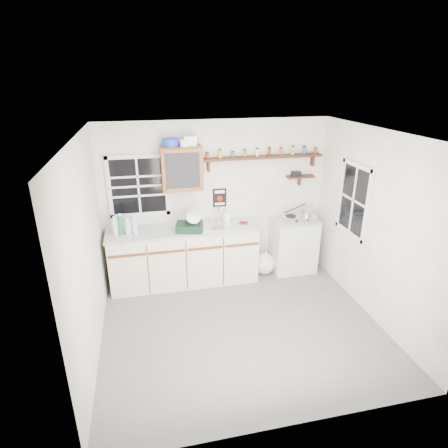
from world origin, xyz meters
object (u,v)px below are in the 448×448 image
(upper_cabinet, at_px, (182,168))
(spice_shelf, at_px, (263,157))
(dish_rack, at_px, (190,225))
(main_cabinet, at_px, (184,255))
(hotplate, at_px, (299,217))
(right_cabinet, at_px, (293,244))

(upper_cabinet, xyz_separation_m, spice_shelf, (1.28, 0.07, 0.10))
(spice_shelf, height_order, dish_rack, spice_shelf)
(main_cabinet, xyz_separation_m, hotplate, (1.89, 0.01, 0.48))
(spice_shelf, bearing_deg, main_cabinet, -170.81)
(right_cabinet, height_order, dish_rack, dish_rack)
(right_cabinet, distance_m, spice_shelf, 1.57)
(main_cabinet, distance_m, spice_shelf, 1.98)
(spice_shelf, bearing_deg, hotplate, -19.85)
(upper_cabinet, bearing_deg, main_cabinet, -103.68)
(right_cabinet, distance_m, upper_cabinet, 2.26)
(upper_cabinet, bearing_deg, dish_rack, -74.48)
(main_cabinet, bearing_deg, upper_cabinet, 76.32)
(upper_cabinet, height_order, hotplate, upper_cabinet)
(dish_rack, xyz_separation_m, hotplate, (1.79, 0.11, -0.07))
(hotplate, bearing_deg, upper_cabinet, 179.93)
(dish_rack, height_order, hotplate, dish_rack)
(right_cabinet, distance_m, dish_rack, 1.82)
(right_cabinet, relative_size, upper_cabinet, 1.40)
(right_cabinet, bearing_deg, hotplate, -19.23)
(spice_shelf, bearing_deg, right_cabinet, -19.91)
(main_cabinet, relative_size, hotplate, 4.12)
(dish_rack, distance_m, hotplate, 1.79)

